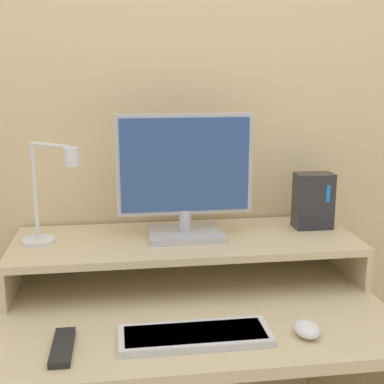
{
  "coord_description": "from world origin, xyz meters",
  "views": [
    {
      "loc": [
        -0.2,
        -1.0,
        1.37
      ],
      "look_at": [
        -0.0,
        0.39,
        1.05
      ],
      "focal_mm": 50.0,
      "sensor_mm": 36.0,
      "label": 1
    }
  ],
  "objects_px": {
    "desk_lamp": "(49,200)",
    "router_dock": "(313,201)",
    "mouse": "(307,329)",
    "remote_control": "(62,347)",
    "monitor": "(185,177)",
    "keyboard": "(195,335)"
  },
  "relations": [
    {
      "from": "router_dock",
      "to": "remote_control",
      "type": "height_order",
      "value": "router_dock"
    },
    {
      "from": "router_dock",
      "to": "mouse",
      "type": "relative_size",
      "value": 2.05
    },
    {
      "from": "monitor",
      "to": "keyboard",
      "type": "xyz_separation_m",
      "value": [
        -0.03,
        -0.39,
        -0.31
      ]
    },
    {
      "from": "remote_control",
      "to": "desk_lamp",
      "type": "bearing_deg",
      "value": 98.77
    },
    {
      "from": "desk_lamp",
      "to": "router_dock",
      "type": "bearing_deg",
      "value": 5.02
    },
    {
      "from": "monitor",
      "to": "desk_lamp",
      "type": "relative_size",
      "value": 1.35
    },
    {
      "from": "keyboard",
      "to": "mouse",
      "type": "distance_m",
      "value": 0.27
    },
    {
      "from": "monitor",
      "to": "remote_control",
      "type": "distance_m",
      "value": 0.61
    },
    {
      "from": "desk_lamp",
      "to": "mouse",
      "type": "distance_m",
      "value": 0.78
    },
    {
      "from": "router_dock",
      "to": "keyboard",
      "type": "bearing_deg",
      "value": -135.94
    },
    {
      "from": "monitor",
      "to": "remote_control",
      "type": "height_order",
      "value": "monitor"
    },
    {
      "from": "monitor",
      "to": "mouse",
      "type": "relative_size",
      "value": 4.67
    },
    {
      "from": "router_dock",
      "to": "remote_control",
      "type": "relative_size",
      "value": 1.09
    },
    {
      "from": "router_dock",
      "to": "remote_control",
      "type": "distance_m",
      "value": 0.9
    },
    {
      "from": "desk_lamp",
      "to": "monitor",
      "type": "bearing_deg",
      "value": 5.07
    },
    {
      "from": "keyboard",
      "to": "remote_control",
      "type": "relative_size",
      "value": 2.23
    },
    {
      "from": "router_dock",
      "to": "keyboard",
      "type": "distance_m",
      "value": 0.65
    },
    {
      "from": "mouse",
      "to": "router_dock",
      "type": "bearing_deg",
      "value": 68.74
    },
    {
      "from": "router_dock",
      "to": "mouse",
      "type": "bearing_deg",
      "value": -111.26
    },
    {
      "from": "monitor",
      "to": "mouse",
      "type": "xyz_separation_m",
      "value": [
        0.24,
        -0.41,
        -0.3
      ]
    },
    {
      "from": "remote_control",
      "to": "monitor",
      "type": "bearing_deg",
      "value": 50.14
    },
    {
      "from": "keyboard",
      "to": "mouse",
      "type": "xyz_separation_m",
      "value": [
        0.27,
        -0.02,
        0.01
      ]
    }
  ]
}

